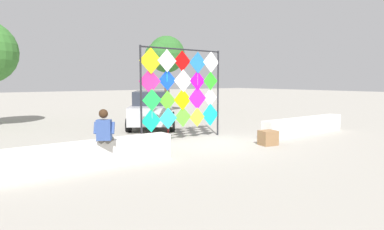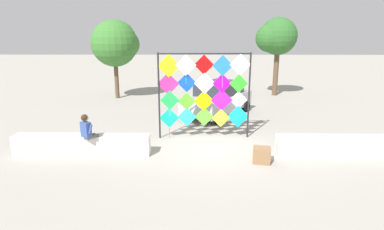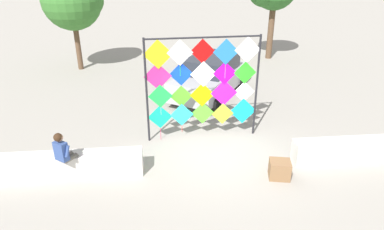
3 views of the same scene
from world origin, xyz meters
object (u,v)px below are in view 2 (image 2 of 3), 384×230
object	(u,v)px
seated_vendor	(89,132)
cardboard_box_large	(262,155)
kite_display_rack	(204,89)
tree_far_right	(117,42)
parked_car	(218,98)
tree_palm_like	(275,37)

from	to	relation	value
seated_vendor	cardboard_box_large	distance (m)	5.83
kite_display_rack	tree_far_right	size ratio (longest dim) A/B	0.73
seated_vendor	cardboard_box_large	xyz separation A→B (m)	(5.78, -0.36, -0.67)
parked_car	tree_palm_like	xyz separation A→B (m)	(4.18, 5.73, 3.13)
cardboard_box_large	tree_far_right	world-z (taller)	tree_far_right
kite_display_rack	parked_car	xyz separation A→B (m)	(0.85, 3.83, -1.12)
seated_vendor	tree_palm_like	xyz separation A→B (m)	(8.95, 11.76, 3.08)
kite_display_rack	tree_palm_like	world-z (taller)	tree_palm_like
tree_far_right	kite_display_rack	bearing A→B (deg)	-57.11
kite_display_rack	seated_vendor	size ratio (longest dim) A/B	2.39
parked_car	tree_palm_like	distance (m)	7.75
tree_palm_like	cardboard_box_large	bearing A→B (deg)	-104.63
tree_far_right	tree_palm_like	xyz separation A→B (m)	(10.52, 1.05, 0.34)
cardboard_box_large	tree_far_right	bearing A→B (deg)	123.61
tree_far_right	tree_palm_like	bearing A→B (deg)	5.72
seated_vendor	tree_far_right	world-z (taller)	tree_far_right
kite_display_rack	parked_car	bearing A→B (deg)	77.49
cardboard_box_large	seated_vendor	bearing A→B (deg)	176.44
parked_car	seated_vendor	bearing A→B (deg)	-128.33
seated_vendor	parked_car	size ratio (longest dim) A/B	0.32
cardboard_box_large	tree_palm_like	world-z (taller)	tree_palm_like
parked_car	kite_display_rack	bearing A→B (deg)	-102.51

